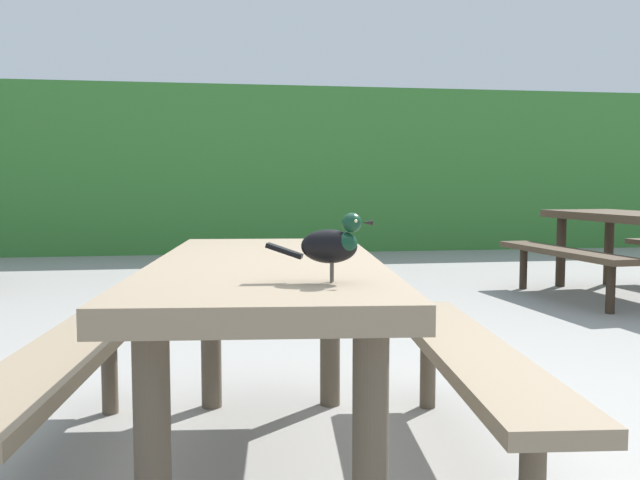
{
  "coord_description": "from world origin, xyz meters",
  "views": [
    {
      "loc": [
        -0.56,
        -2.3,
        1.0
      ],
      "look_at": [
        -0.25,
        -0.36,
        0.84
      ],
      "focal_mm": 38.79,
      "sensor_mm": 36.0,
      "label": 1
    }
  ],
  "objects": [
    {
      "name": "ground_plane",
      "position": [
        0.0,
        0.0,
        0.0
      ],
      "size": [
        60.0,
        60.0,
        0.0
      ],
      "primitive_type": "plane",
      "color": "gray"
    },
    {
      "name": "hedge_wall",
      "position": [
        0.0,
        8.6,
        1.19
      ],
      "size": [
        28.0,
        2.18,
        2.38
      ],
      "primitive_type": "cube",
      "color": "#387A33",
      "rests_on": "ground"
    },
    {
      "name": "picnic_table_foreground",
      "position": [
        -0.36,
        0.04,
        0.56
      ],
      "size": [
        1.85,
        1.88,
        0.74
      ],
      "color": "#84725B",
      "rests_on": "ground"
    },
    {
      "name": "bird_grackle",
      "position": [
        -0.24,
        -0.52,
        0.84
      ],
      "size": [
        0.28,
        0.12,
        0.18
      ],
      "color": "black",
      "rests_on": "picnic_table_foreground"
    },
    {
      "name": "picnic_table_mid_left",
      "position": [
        3.13,
        3.22,
        0.56
      ],
      "size": [
        1.81,
        1.85,
        0.74
      ],
      "color": "#473828",
      "rests_on": "ground"
    }
  ]
}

